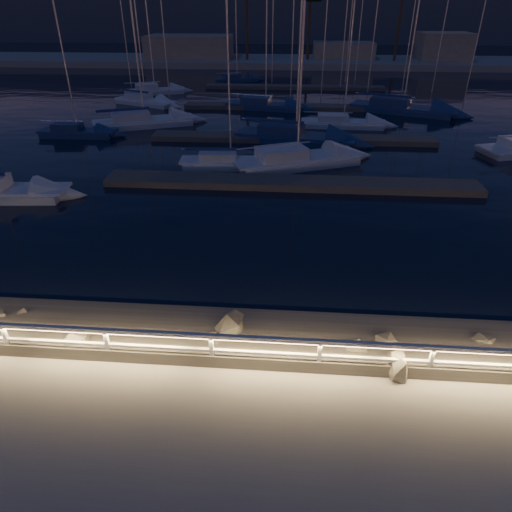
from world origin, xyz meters
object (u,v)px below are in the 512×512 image
object	(u,v)px
sailboat_b	(228,161)
sailboat_e	(76,131)
sailboat_k	(264,105)
sailboat_m	(236,79)
sailboat_i	(153,90)
sailboat_c	(293,136)
sailboat_g	(341,122)
sailboat_j	(142,121)
sailboat_l	(400,107)
sailboat_n	(144,100)
sailboat_f	(294,159)
guard_rail	(281,346)

from	to	relation	value
sailboat_b	sailboat_e	world-z (taller)	sailboat_b
sailboat_k	sailboat_m	xyz separation A→B (m)	(-4.85, 17.07, -0.03)
sailboat_i	sailboat_e	bearing A→B (deg)	-115.38
sailboat_m	sailboat_c	bearing A→B (deg)	-99.33
sailboat_g	sailboat_k	xyz separation A→B (m)	(-7.19, 6.94, 0.02)
sailboat_e	sailboat_j	world-z (taller)	sailboat_j
sailboat_e	sailboat_l	xyz separation A→B (m)	(27.85, 11.27, 0.07)
sailboat_n	sailboat_c	bearing A→B (deg)	-15.48
sailboat_j	sailboat_k	distance (m)	12.99
sailboat_k	sailboat_i	bearing A→B (deg)	162.37
sailboat_n	sailboat_k	bearing A→B (deg)	19.29
sailboat_f	sailboat_g	distance (m)	11.83
sailboat_f	sailboat_i	size ratio (longest dim) A/B	1.24
sailboat_g	sailboat_k	bearing A→B (deg)	137.53
sailboat_j	sailboat_n	xyz separation A→B (m)	(-2.56, 9.32, -0.06)
guard_rail	sailboat_k	bearing A→B (deg)	94.44
sailboat_l	sailboat_n	distance (m)	26.16
sailboat_g	sailboat_i	xyz separation A→B (m)	(-20.64, 14.22, 0.03)
sailboat_e	sailboat_f	size ratio (longest dim) A/B	0.71
sailboat_i	sailboat_k	world-z (taller)	sailboat_k
sailboat_k	sailboat_c	bearing A→B (deg)	-64.95
sailboat_l	sailboat_e	bearing A→B (deg)	-135.68
sailboat_i	sailboat_m	distance (m)	13.02
guard_rail	sailboat_e	size ratio (longest dim) A/B	4.18
sailboat_i	sailboat_n	size ratio (longest dim) A/B	0.99
sailboat_b	sailboat_k	xyz separation A→B (m)	(1.13, 18.58, 0.02)
sailboat_f	sailboat_c	bearing A→B (deg)	66.89
sailboat_i	sailboat_m	xyz separation A→B (m)	(8.60, 9.78, -0.04)
sailboat_i	sailboat_f	bearing A→B (deg)	-79.18
sailboat_i	sailboat_n	bearing A→B (deg)	-105.30
sailboat_b	sailboat_n	world-z (taller)	sailboat_n
sailboat_e	sailboat_n	size ratio (longest dim) A/B	0.88
sailboat_e	sailboat_g	bearing A→B (deg)	11.65
guard_rail	sailboat_e	world-z (taller)	sailboat_e
sailboat_e	sailboat_k	xyz separation A→B (m)	(14.43, 11.88, 0.02)
sailboat_c	sailboat_n	distance (m)	20.54
sailboat_b	sailboat_n	xyz separation A→B (m)	(-11.54, 19.74, 0.02)
sailboat_c	sailboat_b	bearing A→B (deg)	-108.49
sailboat_l	sailboat_i	bearing A→B (deg)	-174.09
sailboat_l	sailboat_b	bearing A→B (deg)	-106.72
sailboat_b	sailboat_k	size ratio (longest dim) A/B	0.85
sailboat_e	sailboat_j	distance (m)	5.70
guard_rail	sailboat_k	world-z (taller)	sailboat_k
guard_rail	sailboat_i	xyz separation A→B (m)	(-16.38, 45.15, -0.94)
sailboat_c	sailboat_i	xyz separation A→B (m)	(-16.50, 19.33, -0.03)
sailboat_b	sailboat_c	world-z (taller)	sailboat_c
sailboat_c	sailboat_f	xyz separation A→B (m)	(0.14, -6.02, 0.01)
sailboat_b	sailboat_k	world-z (taller)	sailboat_k
sailboat_k	sailboat_n	world-z (taller)	sailboat_k
guard_rail	sailboat_j	world-z (taller)	sailboat_j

